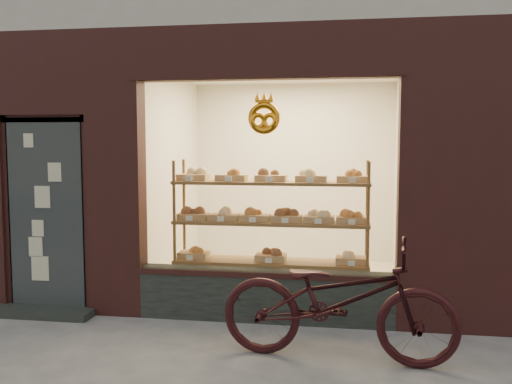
# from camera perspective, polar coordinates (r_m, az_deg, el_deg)

# --- Properties ---
(display_shelf) EXTENTS (2.20, 0.45, 1.70)m
(display_shelf) POSITION_cam_1_polar(r_m,az_deg,el_deg) (6.45, 1.49, -3.96)
(display_shelf) COLOR brown
(display_shelf) RESTS_ON ground
(bicycle) EXTENTS (2.11, 0.89, 1.08)m
(bicycle) POSITION_cam_1_polar(r_m,az_deg,el_deg) (5.10, 8.18, -10.63)
(bicycle) COLOR black
(bicycle) RESTS_ON ground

